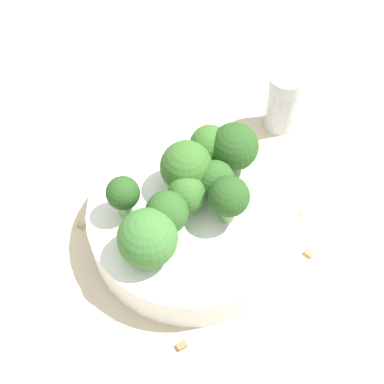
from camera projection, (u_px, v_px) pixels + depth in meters
The scene contains 16 objects.
ground_plane at pixel (192, 233), 0.60m from camera, with size 3.00×3.00×0.00m, color beige.
bowl at pixel (192, 221), 0.58m from camera, with size 0.22×0.22×0.05m, color white.
broccoli_floret_0 at pixel (186, 167), 0.56m from camera, with size 0.06×0.06×0.06m.
broccoli_floret_1 at pixel (167, 213), 0.53m from camera, with size 0.04×0.04×0.05m.
broccoli_floret_2 at pixel (148, 239), 0.51m from camera, with size 0.06×0.06×0.06m.
broccoli_floret_3 at pixel (188, 192), 0.55m from camera, with size 0.04×0.04×0.05m.
broccoli_floret_4 at pixel (234, 147), 0.57m from camera, with size 0.05×0.05×0.06m.
broccoli_floret_5 at pixel (206, 145), 0.58m from camera, with size 0.04×0.04×0.05m.
broccoli_floret_6 at pixel (123, 194), 0.54m from camera, with size 0.03×0.03×0.05m.
broccoli_floret_7 at pixel (215, 180), 0.55m from camera, with size 0.04×0.04×0.05m.
broccoli_floret_8 at pixel (228, 201), 0.53m from camera, with size 0.04×0.04×0.06m.
pepper_shaker at pixel (283, 102), 0.67m from camera, with size 0.04×0.04×0.08m.
almond_crumb_0 at pixel (81, 224), 0.61m from camera, with size 0.01×0.01×0.01m, color tan.
almond_crumb_1 at pixel (181, 345), 0.52m from camera, with size 0.01×0.01×0.01m, color olive.
almond_crumb_2 at pixel (298, 211), 0.62m from camera, with size 0.01×0.01×0.01m, color tan.
almond_crumb_3 at pixel (309, 252), 0.58m from camera, with size 0.01×0.01×0.01m, color #AD7F4C.
Camera 1 is at (-0.30, -0.09, 0.52)m, focal length 50.00 mm.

